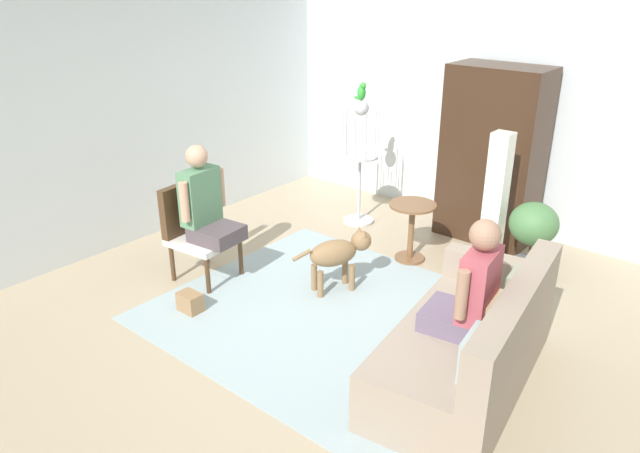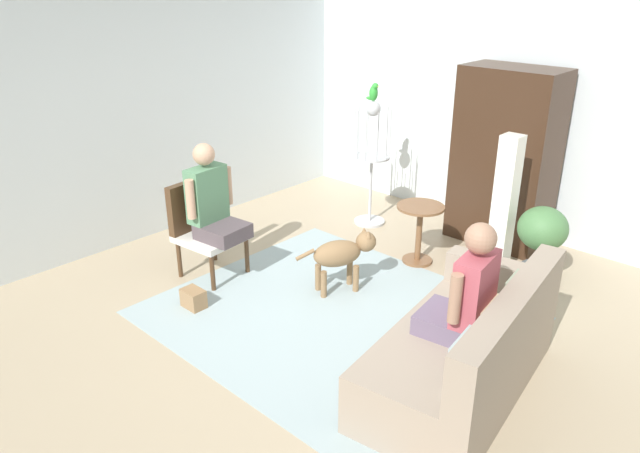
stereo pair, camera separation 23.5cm
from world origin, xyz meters
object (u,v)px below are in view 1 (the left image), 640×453
Objects in this scene: bird_cage_stand at (360,161)px; potted_plant at (533,232)px; person_on_armchair at (205,203)px; couch at (472,346)px; parrot at (362,92)px; dog at (338,253)px; round_end_table at (412,225)px; person_on_couch at (471,289)px; column_lamp at (495,204)px; armoire_cabinet at (493,155)px; armchair at (195,225)px; handbag at (190,302)px.

bird_cage_stand is 1.83× the size of potted_plant.
couch is at bearing 2.85° from person_on_armchair.
parrot reaches higher than couch.
round_end_table is at bearing 79.31° from dog.
person_on_couch is at bearing -39.71° from bird_cage_stand.
column_lamp is 0.74× the size of armoire_cabinet.
armchair is (-2.80, -0.15, 0.21)m from couch.
person_on_couch is at bearing -18.83° from dog.
armchair is 0.64× the size of bird_cage_stand.
armchair is at bearing -101.33° from bird_cage_stand.
armchair is 0.30m from person_on_armchair.
round_end_table is at bearing -155.38° from column_lamp.
potted_plant is (2.09, -0.13, -1.03)m from parrot.
handbag is at bearing -57.41° from person_on_armchair.
potted_plant is 3.18m from handbag.
armoire_cabinet is at bearing 76.02° from dog.
couch reaches higher than handbag.
round_end_table is at bearing 133.95° from couch.
column_lamp is (0.71, 0.32, 0.30)m from round_end_table.
armoire_cabinet reaches higher than bird_cage_stand.
dog is at bearing -124.70° from column_lamp.
dog is 2.13m from armoire_cabinet.
couch is 1.32× the size of column_lamp.
armoire_cabinet is (1.73, 2.63, 0.41)m from armchair.
column_lamp is at bearing -5.01° from bird_cage_stand.
person_on_armchair reaches higher than armchair.
round_end_table is at bearing -106.93° from armoire_cabinet.
armchair is at bearing -137.93° from column_lamp.
bird_cage_stand reaches higher than person_on_armchair.
parrot is at bearing 180.00° from bird_cage_stand.
potted_plant is 1.13m from armoire_cabinet.
parrot is at bearing 78.75° from armchair.
person_on_armchair is 3.05m from armoire_cabinet.
armoire_cabinet is at bearing 113.36° from couch.
round_end_table is (1.41, 1.59, -0.14)m from armchair.
handbag is at bearing -113.93° from round_end_table.
parrot is at bearing 119.87° from dog.
armchair is 0.49× the size of armoire_cabinet.
parrot is at bearing 140.33° from person_on_couch.
handbag is at bearing -123.43° from dog.
column_lamp is (1.96, 1.90, -0.09)m from person_on_armchair.
bird_cage_stand is at bearing -0.00° from parrot.
parrot is at bearing 141.33° from couch.
column_lamp reaches higher than potted_plant.
person_on_couch is (2.76, 0.11, 0.25)m from armchair.
armoire_cabinet is (0.32, 1.04, 0.55)m from round_end_table.
armchair is 3.17m from armoire_cabinet.
bird_cage_stand is 7.29× the size of parrot.
person_on_couch is 1.92m from column_lamp.
bird_cage_stand is at bearing 91.64° from handbag.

